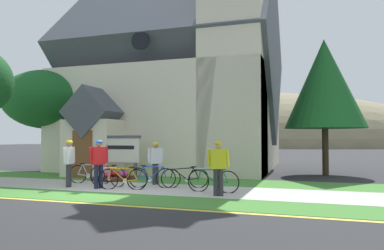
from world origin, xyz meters
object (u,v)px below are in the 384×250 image
at_px(bicycle_silver, 152,177).
at_px(cyclist_in_green_jersey, 69,160).
at_px(bicycle_green, 123,179).
at_px(cyclist_in_blue_jersey, 218,164).
at_px(cyclist_in_yellow_jersey, 99,160).
at_px(yard_deciduous_tree, 47,100).
at_px(bicycle_white, 213,181).
at_px(bicycle_orange, 185,178).
at_px(bicycle_black, 90,174).
at_px(cyclist_in_white_jersey, 156,160).
at_px(roadside_conifer, 324,84).
at_px(bicycle_blue, 108,176).
at_px(church_sign, 117,150).

xyz_separation_m(bicycle_silver, cyclist_in_green_jersey, (-2.88, -0.79, 0.61)).
xyz_separation_m(bicycle_green, cyclist_in_blue_jersey, (3.43, -0.34, 0.60)).
bearing_deg(bicycle_silver, cyclist_in_blue_jersey, -21.58).
distance_m(bicycle_silver, cyclist_in_green_jersey, 3.04).
distance_m(cyclist_in_yellow_jersey, yard_deciduous_tree, 8.61).
height_order(bicycle_white, bicycle_orange, bicycle_white).
bearing_deg(bicycle_orange, bicycle_black, 179.47).
height_order(bicycle_silver, cyclist_in_white_jersey, cyclist_in_white_jersey).
bearing_deg(bicycle_silver, cyclist_in_yellow_jersey, -155.38).
relative_size(cyclist_in_green_jersey, roadside_conifer, 0.26).
relative_size(cyclist_in_yellow_jersey, cyclist_in_blue_jersey, 1.02).
distance_m(bicycle_green, cyclist_in_green_jersey, 2.20).
bearing_deg(cyclist_in_yellow_jersey, bicycle_white, 5.30).
relative_size(bicycle_black, bicycle_blue, 1.06).
bearing_deg(cyclist_in_white_jersey, yard_deciduous_tree, 156.17).
bearing_deg(cyclist_in_blue_jersey, cyclist_in_green_jersey, 177.25).
distance_m(bicycle_orange, cyclist_in_green_jersey, 4.21).
relative_size(cyclist_in_white_jersey, cyclist_in_yellow_jersey, 0.95).
bearing_deg(bicycle_orange, roadside_conifer, 50.40).
distance_m(church_sign, roadside_conifer, 10.17).
distance_m(bicycle_black, bicycle_orange, 3.89).
bearing_deg(bicycle_blue, bicycle_black, 156.63).
height_order(bicycle_black, bicycle_orange, bicycle_black).
distance_m(bicycle_black, cyclist_in_green_jersey, 1.32).
distance_m(bicycle_white, yard_deciduous_tree, 11.91).
bearing_deg(cyclist_in_white_jersey, bicycle_orange, -18.85).
relative_size(bicycle_silver, cyclist_in_blue_jersey, 1.02).
distance_m(bicycle_orange, roadside_conifer, 8.77).
xyz_separation_m(bicycle_black, bicycle_orange, (3.89, -0.04, -0.02)).
height_order(cyclist_in_green_jersey, cyclist_in_white_jersey, cyclist_in_green_jersey).
bearing_deg(cyclist_in_white_jersey, roadside_conifer, 41.44).
distance_m(church_sign, cyclist_in_blue_jersey, 6.06).
bearing_deg(yard_deciduous_tree, bicycle_green, -34.27).
xyz_separation_m(bicycle_white, cyclist_in_white_jersey, (-2.54, 1.19, 0.55)).
distance_m(bicycle_silver, cyclist_in_blue_jersey, 2.93).
relative_size(cyclist_in_blue_jersey, roadside_conifer, 0.26).
distance_m(bicycle_white, cyclist_in_green_jersey, 5.26).
height_order(church_sign, bicycle_black, church_sign).
bearing_deg(yard_deciduous_tree, bicycle_white, -24.14).
xyz_separation_m(bicycle_green, yard_deciduous_tree, (-7.31, 4.98, 3.45)).
xyz_separation_m(bicycle_blue, bicycle_silver, (1.74, 0.07, 0.00)).
bearing_deg(roadside_conifer, church_sign, -153.39).
xyz_separation_m(roadside_conifer, yard_deciduous_tree, (-14.18, -2.10, -0.53)).
bearing_deg(bicycle_orange, bicycle_blue, -171.93).
relative_size(church_sign, cyclist_in_green_jersey, 1.35).
relative_size(bicycle_white, bicycle_green, 1.01).
bearing_deg(roadside_conifer, cyclist_in_white_jersey, -138.56).
bearing_deg(roadside_conifer, bicycle_green, -134.15).
bearing_deg(cyclist_in_blue_jersey, roadside_conifer, 65.09).
distance_m(bicycle_black, cyclist_in_blue_jersey, 5.64).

